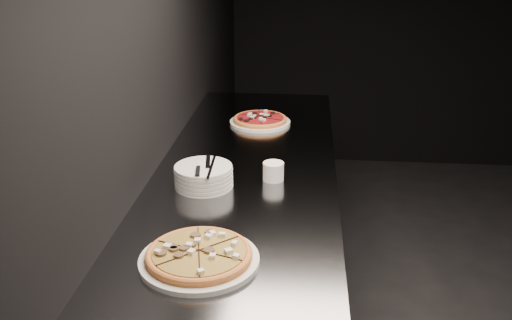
# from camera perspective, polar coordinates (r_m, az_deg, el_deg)

# --- Properties ---
(wall_left) EXTENTS (0.02, 5.00, 2.80)m
(wall_left) POSITION_cam_1_polar(r_m,az_deg,el_deg) (2.27, -10.63, 10.50)
(wall_left) COLOR black
(wall_left) RESTS_ON floor
(counter) EXTENTS (0.74, 2.44, 0.92)m
(counter) POSITION_cam_1_polar(r_m,az_deg,el_deg) (2.55, -0.98, -10.65)
(counter) COLOR slate
(counter) RESTS_ON floor
(pizza_mushroom) EXTENTS (0.40, 0.40, 0.04)m
(pizza_mushroom) POSITION_cam_1_polar(r_m,az_deg,el_deg) (1.71, -5.71, -9.54)
(pizza_mushroom) COLOR silver
(pizza_mushroom) RESTS_ON counter
(pizza_tomato) EXTENTS (0.36, 0.36, 0.04)m
(pizza_tomato) POSITION_cam_1_polar(r_m,az_deg,el_deg) (2.92, 0.41, 4.01)
(pizza_tomato) COLOR silver
(pizza_tomato) RESTS_ON counter
(plate_stack) EXTENTS (0.22, 0.22, 0.08)m
(plate_stack) POSITION_cam_1_polar(r_m,az_deg,el_deg) (2.20, -5.26, -1.61)
(plate_stack) COLOR silver
(plate_stack) RESTS_ON counter
(cutlery) EXTENTS (0.08, 0.24, 0.01)m
(cutlery) POSITION_cam_1_polar(r_m,az_deg,el_deg) (2.16, -5.15, -0.72)
(cutlery) COLOR #AEB0B5
(cutlery) RESTS_ON plate_stack
(ramekin) EXTENTS (0.08, 0.08, 0.07)m
(ramekin) POSITION_cam_1_polar(r_m,az_deg,el_deg) (2.24, 1.75, -1.09)
(ramekin) COLOR silver
(ramekin) RESTS_ON counter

